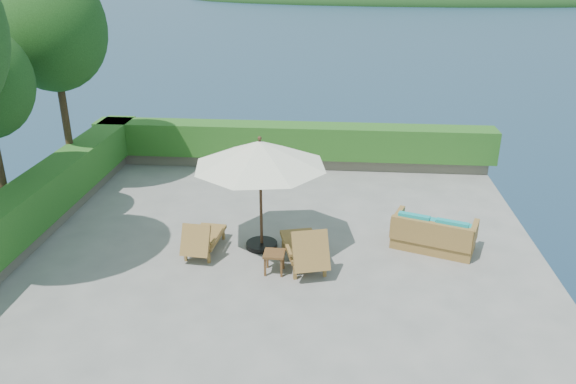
# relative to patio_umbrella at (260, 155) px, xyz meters

# --- Properties ---
(ground) EXTENTS (12.00, 12.00, 0.00)m
(ground) POSITION_rel_patio_umbrella_xyz_m (0.24, -0.12, -2.22)
(ground) COLOR gray
(ground) RESTS_ON ground
(foundation) EXTENTS (12.00, 12.00, 3.00)m
(foundation) POSITION_rel_patio_umbrella_xyz_m (0.24, -0.12, -3.77)
(foundation) COLOR #5D554A
(foundation) RESTS_ON ocean
(ocean) EXTENTS (600.00, 600.00, 0.00)m
(ocean) POSITION_rel_patio_umbrella_xyz_m (0.24, -0.12, -5.22)
(ocean) COLOR #17374A
(ocean) RESTS_ON ground
(planter_wall_far) EXTENTS (12.00, 0.60, 0.36)m
(planter_wall_far) POSITION_rel_patio_umbrella_xyz_m (0.24, 5.48, -2.04)
(planter_wall_far) COLOR #666152
(planter_wall_far) RESTS_ON ground
(planter_wall_left) EXTENTS (0.60, 12.00, 0.36)m
(planter_wall_left) POSITION_rel_patio_umbrella_xyz_m (-5.36, -0.12, -2.04)
(planter_wall_left) COLOR #666152
(planter_wall_left) RESTS_ON ground
(hedge_far) EXTENTS (12.40, 0.90, 1.00)m
(hedge_far) POSITION_rel_patio_umbrella_xyz_m (0.24, 5.48, -1.37)
(hedge_far) COLOR #194E16
(hedge_far) RESTS_ON planter_wall_far
(hedge_left) EXTENTS (0.90, 12.40, 1.00)m
(hedge_left) POSITION_rel_patio_umbrella_xyz_m (-5.36, -0.12, -1.37)
(hedge_left) COLOR #194E16
(hedge_left) RESTS_ON planter_wall_left
(tree_far) EXTENTS (2.80, 2.80, 6.03)m
(tree_far) POSITION_rel_patio_umbrella_xyz_m (-5.76, 3.08, 2.18)
(tree_far) COLOR #433019
(tree_far) RESTS_ON ground
(patio_umbrella) EXTENTS (3.53, 3.53, 2.63)m
(patio_umbrella) POSITION_rel_patio_umbrella_xyz_m (0.00, 0.00, 0.00)
(patio_umbrella) COLOR black
(patio_umbrella) RESTS_ON ground
(lounge_left) EXTENTS (0.76, 1.56, 0.87)m
(lounge_left) POSITION_rel_patio_umbrella_xyz_m (-1.26, -0.37, -1.86)
(lounge_left) COLOR olive
(lounge_left) RESTS_ON ground
(lounge_right) EXTENTS (1.19, 1.93, 1.04)m
(lounge_right) POSITION_rel_patio_umbrella_xyz_m (1.02, -0.74, -1.79)
(lounge_right) COLOR olive
(lounge_right) RESTS_ON ground
(side_table) EXTENTS (0.44, 0.44, 0.46)m
(side_table) POSITION_rel_patio_umbrella_xyz_m (0.41, -1.08, -1.84)
(side_table) COLOR brown
(side_table) RESTS_ON ground
(wicker_loveseat) EXTENTS (2.00, 1.47, 0.88)m
(wicker_loveseat) POSITION_rel_patio_umbrella_xyz_m (3.84, 0.26, -1.88)
(wicker_loveseat) COLOR olive
(wicker_loveseat) RESTS_ON ground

